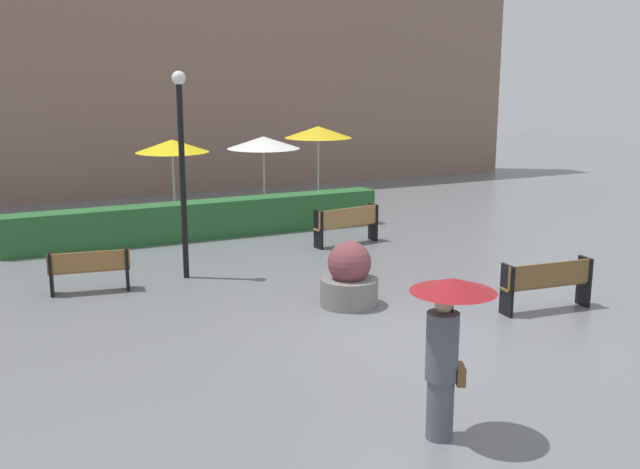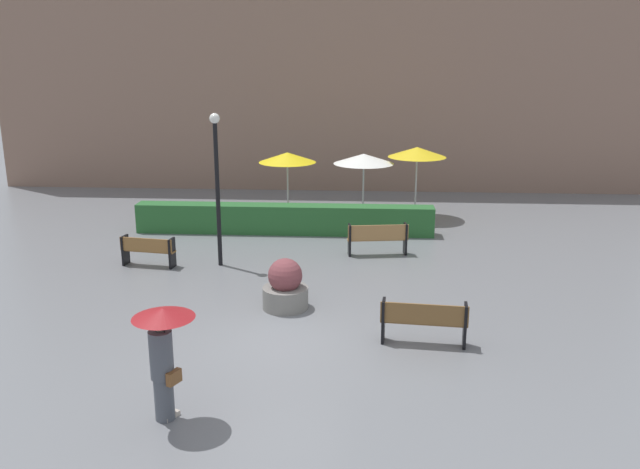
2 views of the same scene
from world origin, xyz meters
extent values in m
plane|color=slate|center=(0.00, 0.00, 0.00)|extent=(60.00, 60.00, 0.00)
cube|color=brown|center=(2.96, 0.00, 0.47)|extent=(1.79, 0.42, 0.04)
cube|color=brown|center=(2.95, -0.14, 0.71)|extent=(1.77, 0.21, 0.43)
cube|color=black|center=(2.14, 0.06, 0.46)|extent=(0.09, 0.36, 0.92)
cube|color=black|center=(3.78, -0.10, 0.46)|extent=(0.09, 0.36, 0.92)
cube|color=#9E7242|center=(2.13, 6.19, 0.47)|extent=(1.79, 0.49, 0.04)
cube|color=#9E7242|center=(2.15, 6.05, 0.71)|extent=(1.77, 0.29, 0.45)
cube|color=black|center=(1.31, 6.05, 0.47)|extent=(0.11, 0.34, 0.93)
cube|color=black|center=(2.95, 6.28, 0.47)|extent=(0.11, 0.34, 0.93)
cube|color=olive|center=(-4.26, 4.72, 0.44)|extent=(1.56, 0.50, 0.04)
cube|color=olive|center=(-4.28, 4.57, 0.65)|extent=(1.52, 0.27, 0.38)
cube|color=black|center=(-4.96, 4.81, 0.42)|extent=(0.12, 0.38, 0.84)
cube|color=black|center=(-3.56, 4.59, 0.42)|extent=(0.12, 0.38, 0.84)
cylinder|color=#4C515B|center=(-1.51, -3.22, 0.37)|extent=(0.32, 0.32, 0.75)
cube|color=#B2A599|center=(-1.48, -3.17, 0.04)|extent=(0.37, 0.40, 0.08)
cylinder|color=#4C515B|center=(-1.51, -3.22, 1.15)|extent=(0.38, 0.38, 0.81)
sphere|color=tan|center=(-1.51, -3.22, 1.66)|extent=(0.21, 0.21, 0.21)
cube|color=brown|center=(-1.30, -3.30, 0.80)|extent=(0.21, 0.30, 0.22)
cylinder|color=black|center=(-1.42, -3.27, 1.43)|extent=(0.02, 0.02, 0.90)
cone|color=maroon|center=(-1.42, -3.27, 1.88)|extent=(1.00, 1.00, 0.16)
cylinder|color=slate|center=(-0.09, 1.78, 0.26)|extent=(1.07, 1.07, 0.51)
sphere|color=brown|center=(-0.09, 1.78, 0.81)|extent=(0.80, 0.80, 0.80)
cylinder|color=black|center=(-2.29, 4.91, 1.98)|extent=(0.12, 0.12, 3.97)
sphere|color=white|center=(-2.29, 4.91, 4.09)|extent=(0.28, 0.28, 0.28)
cylinder|color=silver|center=(-1.00, 10.61, 1.08)|extent=(0.06, 0.06, 2.17)
cone|color=yellow|center=(-1.00, 10.61, 2.17)|extent=(2.03, 2.03, 0.35)
cylinder|color=silver|center=(1.69, 10.60, 1.08)|extent=(0.06, 0.06, 2.15)
cone|color=white|center=(1.69, 10.60, 2.15)|extent=(2.13, 2.13, 0.35)
cylinder|color=silver|center=(3.56, 10.82, 1.19)|extent=(0.06, 0.06, 2.37)
cone|color=yellow|center=(3.56, 10.82, 2.37)|extent=(2.05, 2.05, 0.35)
cube|color=#28602D|center=(-0.88, 8.40, 0.48)|extent=(9.75, 0.70, 0.95)
cube|color=#846656|center=(0.00, 16.00, 5.11)|extent=(28.00, 1.20, 10.22)
camera|label=1|loc=(-6.33, -10.06, 4.29)|focal=42.52mm
camera|label=2|loc=(1.65, -12.89, 5.87)|focal=37.78mm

